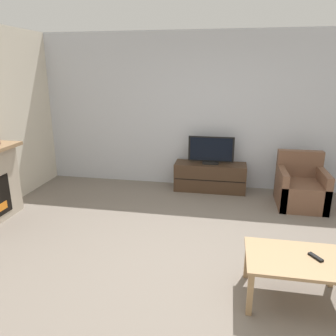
{
  "coord_description": "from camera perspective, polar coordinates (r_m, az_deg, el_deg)",
  "views": [
    {
      "loc": [
        0.23,
        -3.08,
        2.07
      ],
      "look_at": [
        -0.51,
        0.88,
        0.85
      ],
      "focal_mm": 35.0,
      "sensor_mm": 36.0,
      "label": 1
    }
  ],
  "objects": [
    {
      "name": "tv_stand",
      "position": [
        5.83,
        7.32,
        -1.53
      ],
      "size": [
        1.24,
        0.43,
        0.49
      ],
      "color": "#422D1E",
      "rests_on": "ground"
    },
    {
      "name": "tv",
      "position": [
        5.7,
        7.5,
        2.91
      ],
      "size": [
        0.78,
        0.18,
        0.48
      ],
      "color": "black",
      "rests_on": "tv_stand"
    },
    {
      "name": "armchair",
      "position": [
        5.55,
        22.07,
        -3.34
      ],
      "size": [
        0.7,
        0.76,
        0.82
      ],
      "color": "brown",
      "rests_on": "ground"
    },
    {
      "name": "ground_plane",
      "position": [
        3.72,
        5.48,
        -17.03
      ],
      "size": [
        24.0,
        24.0,
        0.0
      ],
      "primitive_type": "plane",
      "color": "slate"
    },
    {
      "name": "coffee_table",
      "position": [
        3.3,
        21.4,
        -15.21
      ],
      "size": [
        0.9,
        0.63,
        0.44
      ],
      "color": "#A37F56",
      "rests_on": "ground"
    },
    {
      "name": "remote",
      "position": [
        3.33,
        24.32,
        -13.95
      ],
      "size": [
        0.12,
        0.15,
        0.02
      ],
      "rotation": [
        0.0,
        0.0,
        0.58
      ],
      "color": "black",
      "rests_on": "coffee_table"
    },
    {
      "name": "wall_back",
      "position": [
        5.86,
        8.35,
        9.61
      ],
      "size": [
        12.0,
        0.06,
        2.7
      ],
      "color": "silver",
      "rests_on": "ground"
    }
  ]
}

